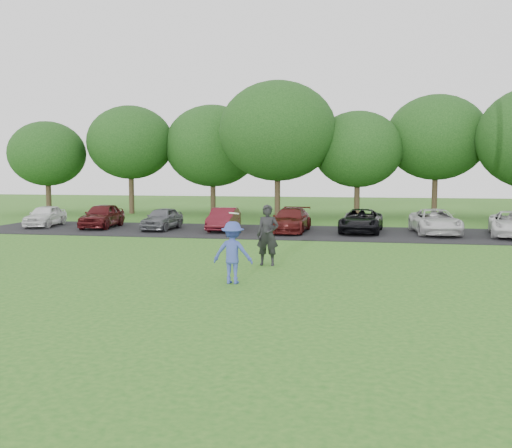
% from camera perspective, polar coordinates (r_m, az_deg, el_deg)
% --- Properties ---
extents(ground, '(100.00, 100.00, 0.00)m').
position_cam_1_polar(ground, '(15.16, -2.45, -6.13)').
color(ground, '#26631C').
rests_on(ground, ground).
extents(parking_lot, '(32.00, 6.50, 0.03)m').
position_cam_1_polar(parking_lot, '(27.84, 3.61, -0.81)').
color(parking_lot, black).
rests_on(parking_lot, ground).
extents(frisbee_player, '(1.09, 0.64, 1.95)m').
position_cam_1_polar(frisbee_player, '(15.27, -2.34, -2.86)').
color(frisbee_player, '#3A4BA6').
rests_on(frisbee_player, ground).
extents(camera_bystander, '(0.71, 0.47, 1.94)m').
position_cam_1_polar(camera_bystander, '(18.12, 1.18, -1.12)').
color(camera_bystander, black).
rests_on(camera_bystander, ground).
extents(parked_cars, '(28.16, 4.79, 1.26)m').
position_cam_1_polar(parked_cars, '(27.82, 5.89, 0.39)').
color(parked_cars, white).
rests_on(parked_cars, parking_lot).
extents(tree_row, '(42.39, 9.85, 8.64)m').
position_cam_1_polar(tree_row, '(37.32, 7.84, 8.25)').
color(tree_row, '#38281C').
rests_on(tree_row, ground).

